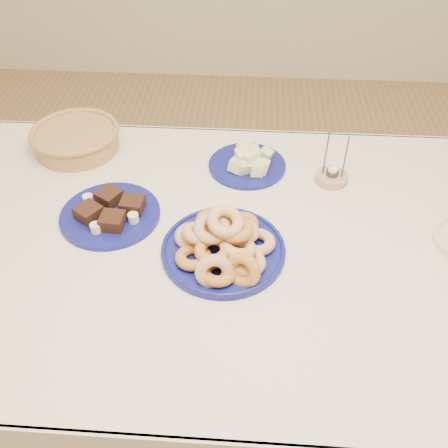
{
  "coord_description": "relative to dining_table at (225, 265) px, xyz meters",
  "views": [
    {
      "loc": [
        0.06,
        -0.96,
        1.69
      ],
      "look_at": [
        0.0,
        -0.05,
        0.85
      ],
      "focal_mm": 40.0,
      "sensor_mm": 36.0,
      "label": 1
    }
  ],
  "objects": [
    {
      "name": "wicker_basket",
      "position": [
        -0.52,
        0.4,
        0.15
      ],
      "size": [
        0.36,
        0.36,
        0.08
      ],
      "rotation": [
        0.0,
        0.0,
        -0.29
      ],
      "color": "olive",
      "rests_on": "dining_table"
    },
    {
      "name": "melon_plate",
      "position": [
        0.05,
        0.33,
        0.13
      ],
      "size": [
        0.27,
        0.27,
        0.09
      ],
      "rotation": [
        0.0,
        0.0,
        -0.09
      ],
      "color": "navy",
      "rests_on": "dining_table"
    },
    {
      "name": "donut_platter",
      "position": [
        -0.0,
        -0.06,
        0.14
      ],
      "size": [
        0.33,
        0.33,
        0.15
      ],
      "rotation": [
        0.0,
        0.0,
        0.01
      ],
      "color": "navy",
      "rests_on": "dining_table"
    },
    {
      "name": "ground",
      "position": [
        0.0,
        0.0,
        -0.64
      ],
      "size": [
        5.0,
        5.0,
        0.0
      ],
      "primitive_type": "plane",
      "color": "#987348",
      "rests_on": "ground"
    },
    {
      "name": "brownie_plate",
      "position": [
        -0.33,
        0.07,
        0.12
      ],
      "size": [
        0.34,
        0.34,
        0.05
      ],
      "rotation": [
        0.0,
        0.0,
        -0.24
      ],
      "color": "navy",
      "rests_on": "dining_table"
    },
    {
      "name": "candle_holder",
      "position": [
        0.31,
        0.28,
        0.12
      ],
      "size": [
        0.13,
        0.13,
        0.17
      ],
      "rotation": [
        0.0,
        0.0,
        -0.33
      ],
      "color": "tan",
      "rests_on": "dining_table"
    },
    {
      "name": "dining_table",
      "position": [
        0.0,
        0.0,
        0.0
      ],
      "size": [
        1.71,
        1.11,
        0.75
      ],
      "color": "brown",
      "rests_on": "ground"
    }
  ]
}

